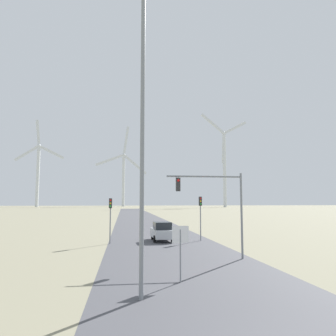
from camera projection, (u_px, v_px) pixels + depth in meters
road_surface at (146, 225)px, 53.58m from camera, size 10.00×240.00×0.01m
streetlamp at (143, 103)px, 13.51m from camera, size 3.06×0.32×13.02m
stop_sign_near at (180, 243)px, 15.61m from camera, size 0.81×0.07×2.64m
traffic_light_post_near_left at (110, 210)px, 29.73m from camera, size 0.28×0.34×4.09m
traffic_light_post_near_right at (200, 208)px, 32.19m from camera, size 0.28×0.34×4.28m
traffic_light_mast_overhead at (215, 196)px, 21.95m from camera, size 5.18×0.34×5.73m
car_approaching at (162, 231)px, 31.72m from camera, size 1.99×4.18×1.83m
wind_turbine_far_left at (38, 169)px, 229.72m from camera, size 31.34×11.79×61.62m
wind_turbine_left at (124, 173)px, 252.81m from camera, size 39.33×9.11×62.62m
wind_turbine_center at (224, 161)px, 220.84m from camera, size 35.28×10.85×62.12m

